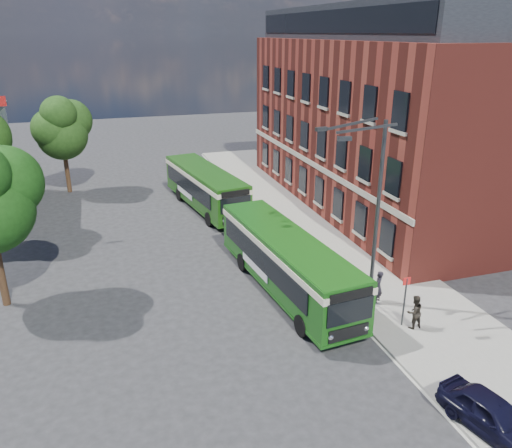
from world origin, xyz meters
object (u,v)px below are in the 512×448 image
object	(u,v)px
street_lamp	(370,214)
bus_rear	(205,185)
parked_car	(492,415)
bus_front	(286,258)

from	to	relation	value
street_lamp	bus_rear	bearing A→B (deg)	104.24
bus_rear	parked_car	size ratio (longest dim) A/B	3.07
street_lamp	bus_front	distance (m)	4.98
bus_front	bus_rear	xyz separation A→B (m)	(-1.20, 13.88, -0.00)
bus_rear	bus_front	bearing A→B (deg)	-85.08
parked_car	bus_rear	bearing A→B (deg)	86.65
bus_rear	parked_car	bearing A→B (deg)	-80.61
street_lamp	bus_front	size ratio (longest dim) A/B	0.75
street_lamp	parked_car	bearing A→B (deg)	-90.25
bus_front	parked_car	size ratio (longest dim) A/B	3.25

